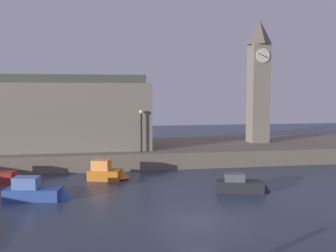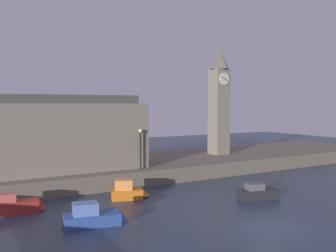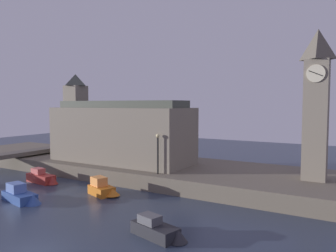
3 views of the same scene
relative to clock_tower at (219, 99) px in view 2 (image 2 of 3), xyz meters
The scene contains 9 objects.
ground_plane 24.88m from the clock_tower, 120.50° to the right, with size 120.00×120.00×0.00m, color #2D384C.
far_embankment 14.10m from the clock_tower, behind, with size 70.00×12.00×1.50m, color #6B6051.
clock_tower is the anchor object (origin of this frame).
parliament_hall 21.32m from the clock_tower, behind, with size 16.80×6.50×10.45m.
streetlamp 14.82m from the clock_tower, 159.64° to the right, with size 0.36×0.36×3.85m.
boat_tour_blue 26.43m from the clock_tower, 145.90° to the right, with size 4.43×2.15×1.53m.
boat_barge_dark 18.03m from the clock_tower, 115.86° to the right, with size 4.06×2.11×1.32m.
boat_dinghy_red 27.58m from the clock_tower, 160.47° to the right, with size 4.17×1.63×1.47m.
boat_patrol_orange 20.32m from the clock_tower, 150.78° to the right, with size 3.55×2.24×1.61m.
Camera 2 is at (-17.00, -16.52, 7.70)m, focal length 39.88 mm.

